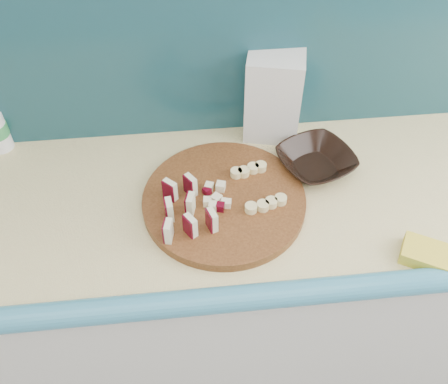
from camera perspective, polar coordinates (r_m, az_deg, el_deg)
kitchen_counter at (r=1.67m, az=-1.14°, el=-11.16°), size 2.20×0.63×0.91m
backsplash at (r=1.36m, az=-2.74°, el=15.51°), size 2.20×0.02×0.50m
cutting_board at (r=1.28m, az=0.00°, el=-1.00°), size 0.50×0.50×0.03m
apple_wedges at (r=1.21m, az=-4.59°, el=-1.95°), size 0.13×0.18×0.06m
apple_chunks at (r=1.25m, az=-1.09°, el=-0.59°), size 0.07×0.07×0.02m
banana_slices at (r=1.28m, az=3.81°, el=0.61°), size 0.13×0.17×0.02m
brown_bowl at (r=1.38m, az=10.45°, el=3.49°), size 0.26×0.26×0.05m
flour_bag at (r=1.41m, az=5.64°, el=10.73°), size 0.17×0.14×0.26m
sponge at (r=1.26m, az=22.13°, el=-6.63°), size 0.14×0.12×0.03m
banana_peel at (r=1.37m, az=3.45°, el=2.56°), size 0.20×0.17×0.01m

